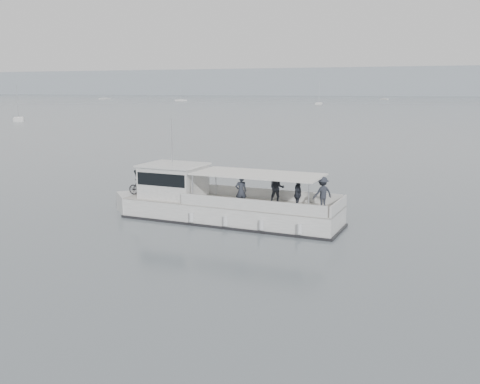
% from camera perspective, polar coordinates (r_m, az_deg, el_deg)
% --- Properties ---
extents(ground, '(1400.00, 1400.00, 0.00)m').
position_cam_1_polar(ground, '(30.51, -6.64, -1.93)').
color(ground, slate).
rests_on(ground, ground).
extents(headland, '(1400.00, 90.00, 28.00)m').
position_cam_1_polar(headland, '(586.57, 19.83, 11.00)').
color(headland, '#939EA8').
rests_on(headland, ground).
extents(tour_boat, '(12.97, 3.86, 5.41)m').
position_cam_1_polar(tour_boat, '(27.96, -3.07, -1.19)').
color(tour_boat, white).
rests_on(tour_boat, ground).
extents(moored_fleet, '(425.53, 373.78, 10.72)m').
position_cam_1_polar(moored_fleet, '(244.78, 9.49, 9.28)').
color(moored_fleet, white).
rests_on(moored_fleet, ground).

